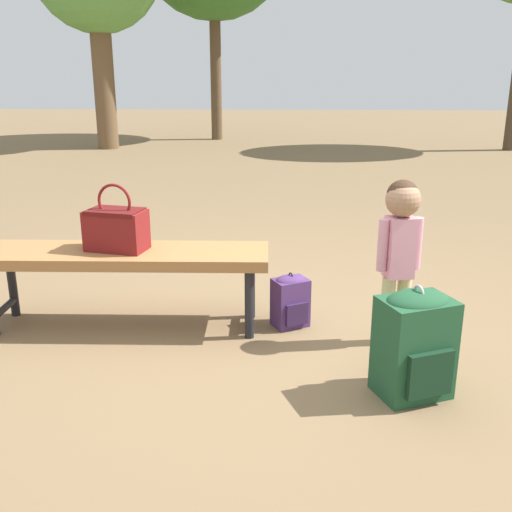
# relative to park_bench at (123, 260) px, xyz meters

# --- Properties ---
(ground_plane) EXTENTS (40.00, 40.00, 0.00)m
(ground_plane) POSITION_rel_park_bench_xyz_m (0.88, -0.15, -0.39)
(ground_plane) COLOR brown
(ground_plane) RESTS_ON ground
(park_bench) EXTENTS (1.61, 0.44, 0.45)m
(park_bench) POSITION_rel_park_bench_xyz_m (0.00, 0.00, 0.00)
(park_bench) COLOR #9E6B3D
(park_bench) RESTS_ON ground
(handbag) EXTENTS (0.35, 0.24, 0.37)m
(handbag) POSITION_rel_park_bench_xyz_m (-0.03, 0.01, 0.18)
(handbag) COLOR maroon
(handbag) RESTS_ON park_bench
(child_standing) EXTENTS (0.23, 0.18, 0.88)m
(child_standing) POSITION_rel_park_bench_xyz_m (1.47, -0.15, 0.19)
(child_standing) COLOR #CCCC8C
(child_standing) RESTS_ON ground
(backpack_large) EXTENTS (0.37, 0.34, 0.52)m
(backpack_large) POSITION_rel_park_bench_xyz_m (1.46, -0.68, -0.13)
(backpack_large) COLOR #1E4C2D
(backpack_large) RESTS_ON ground
(backpack_small) EXTENTS (0.23, 0.21, 0.32)m
(backpack_small) POSITION_rel_park_bench_xyz_m (0.93, 0.05, -0.23)
(backpack_small) COLOR #4C2D66
(backpack_small) RESTS_ON ground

